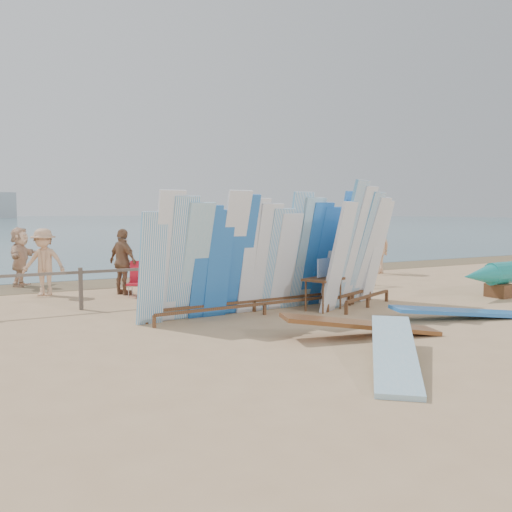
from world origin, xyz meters
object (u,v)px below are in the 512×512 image
flat_board_d (459,319)px  beach_chair_right (215,284)px  beachgoer_8 (305,256)px  stroller (241,274)px  beachgoer_7 (192,257)px  flat_board_c (361,337)px  beachgoer_11 (20,257)px  flat_board_b (394,367)px  beachgoer_extra_0 (378,246)px  beach_chair_left (139,286)px  beachgoer_4 (123,262)px  beachgoer_10 (318,252)px  beachgoer_3 (44,262)px  vendor_table (323,293)px  beachgoer_9 (265,251)px  main_surfboard_rack (259,258)px  side_surfboard_rack (359,251)px  beachgoer_6 (218,253)px

flat_board_d → beach_chair_right: bearing=45.9°
beachgoer_8 → stroller: bearing=-3.7°
beach_chair_right → beachgoer_7: 2.07m
flat_board_c → beachgoer_11: (-4.42, 9.29, 0.83)m
flat_board_b → beachgoer_extra_0: (7.23, 8.66, 0.91)m
beach_chair_left → beach_chair_right: bearing=13.5°
beachgoer_7 → beachgoer_4: beachgoer_4 is taller
flat_board_c → beachgoer_4: bearing=35.2°
beachgoer_10 → beachgoer_3: bearing=-166.8°
vendor_table → flat_board_d: size_ratio=0.41×
beachgoer_7 → beachgoer_4: bearing=-171.3°
flat_board_c → beachgoer_9: size_ratio=1.48×
flat_board_b → beachgoer_3: beachgoer_3 is taller
vendor_table → beachgoer_7: size_ratio=0.71×
beachgoer_extra_0 → beachgoer_9: bearing=-15.1°
vendor_table → beachgoer_9: bearing=53.5°
flat_board_b → stroller: bearing=118.4°
main_surfboard_rack → side_surfboard_rack: (2.28, -0.35, 0.09)m
main_surfboard_rack → side_surfboard_rack: side_surfboard_rack is taller
beachgoer_4 → side_surfboard_rack: bearing=-157.8°
beachgoer_6 → beachgoer_4: beachgoer_6 is taller
beachgoer_4 → beachgoer_10: bearing=-110.2°
main_surfboard_rack → beachgoer_extra_0: 8.25m
side_surfboard_rack → vendor_table: size_ratio=2.48×
beachgoer_11 → beachgoer_extra_0: bearing=-75.8°
flat_board_b → beachgoer_4: size_ratio=1.63×
side_surfboard_rack → beachgoer_7: 5.58m
beachgoer_3 → vendor_table: bearing=-14.4°
beachgoer_7 → beachgoer_3: size_ratio=0.93×
beachgoer_6 → beachgoer_3: beachgoer_6 is taller
stroller → beachgoer_10: size_ratio=0.59×
beachgoer_4 → flat_board_d: bearing=-163.5°
side_surfboard_rack → main_surfboard_rack: bearing=146.5°
beach_chair_right → beachgoer_6: beachgoer_6 is taller
beachgoer_6 → beachgoer_10: 3.17m
flat_board_b → beachgoer_extra_0: size_ratio=1.48×
beachgoer_10 → stroller: bearing=-150.3°
beachgoer_4 → beachgoer_3: (-1.77, 0.77, 0.01)m
beach_chair_left → stroller: 2.80m
flat_board_c → beachgoer_4: size_ratio=1.63×
vendor_table → beachgoer_11: beachgoer_11 is taller
side_surfboard_rack → beachgoer_10: size_ratio=1.60×
beachgoer_7 → beachgoer_8: beachgoer_7 is taller
main_surfboard_rack → vendor_table: size_ratio=4.65×
flat_board_c → beachgoer_extra_0: 9.63m
flat_board_c → beach_chair_right: (-0.18, 5.54, 0.25)m
beachgoer_11 → beachgoer_7: beachgoer_11 is taller
main_surfboard_rack → flat_board_c: bearing=-83.1°
side_surfboard_rack → beachgoer_3: side_surfboard_rack is taller
beach_chair_right → beachgoer_9: beachgoer_9 is taller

